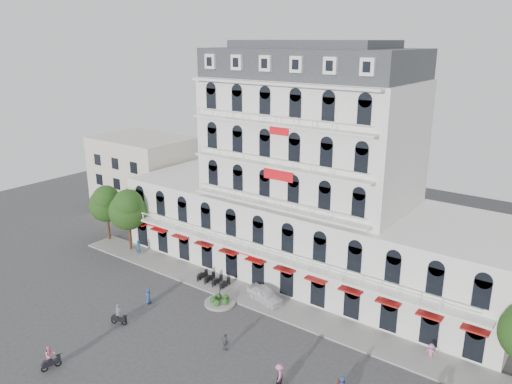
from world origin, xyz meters
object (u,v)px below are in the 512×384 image
object	(u,v)px
parked_car	(265,294)
rider_west	(118,315)
rider_center	(279,376)
rider_southwest	(50,357)

from	to	relation	value
parked_car	rider_west	distance (m)	14.59
rider_west	rider_center	world-z (taller)	rider_center
parked_car	rider_center	bearing A→B (deg)	-125.21
parked_car	rider_west	world-z (taller)	rider_west
rider_southwest	rider_center	bearing A→B (deg)	-48.16
rider_west	rider_southwest	xyz separation A→B (m)	(0.96, -7.62, 0.17)
parked_car	rider_center	world-z (taller)	rider_center
rider_center	rider_southwest	bearing A→B (deg)	-87.13
rider_west	rider_center	size ratio (longest dim) A/B	0.96
parked_car	rider_southwest	xyz separation A→B (m)	(-7.62, -19.42, 0.34)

